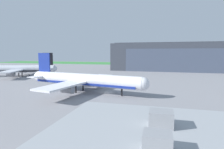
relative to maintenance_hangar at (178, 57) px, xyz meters
name	(u,v)px	position (x,y,z in m)	size (l,w,h in m)	color
ground_plane	(107,93)	(-32.37, -97.44, -10.97)	(440.00, 440.00, 0.00)	gray
grass_field_strip	(146,64)	(-32.37, 83.28, -10.93)	(440.00, 56.00, 0.08)	#398A3F
maintenance_hangar	(178,57)	(0.00, 0.00, 0.00)	(105.58, 36.97, 22.86)	#383D47
airliner_near_left	(83,80)	(-40.77, -98.69, -6.59)	(46.89, 39.84, 14.10)	white
airliner_far_right	(17,69)	(-97.85, -67.32, -6.55)	(45.55, 37.05, 14.20)	silver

